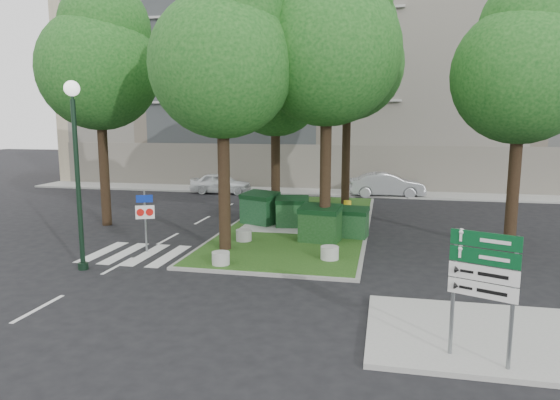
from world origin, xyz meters
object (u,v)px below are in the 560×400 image
(tree_median_near_left, at_px, (225,51))
(dumpster_c, at_px, (320,224))
(litter_bin, at_px, (347,207))
(tree_street_right, at_px, (525,62))
(bollard_right, at_px, (330,253))
(dumpster_a, at_px, (260,208))
(traffic_sign_pole, at_px, (145,213))
(dumpster_d, at_px, (352,222))
(tree_median_mid, at_px, (278,76))
(tree_median_near_right, at_px, (330,37))
(tree_street_left, at_px, (100,58))
(bollard_mid, at_px, (244,235))
(dumpster_b, at_px, (292,212))
(car_white, at_px, (221,183))
(car_silver, at_px, (387,185))
(bollard_left, at_px, (221,258))
(street_lamp, at_px, (76,153))
(directional_sign, at_px, (483,277))
(tree_median_far, at_px, (350,54))

(tree_median_near_left, bearing_deg, dumpster_c, 30.18)
(litter_bin, bearing_deg, tree_street_right, -39.83)
(bollard_right, xyz_separation_m, litter_bin, (-0.06, 8.71, 0.12))
(tree_median_near_left, relative_size, dumpster_a, 5.40)
(dumpster_c, bearing_deg, litter_bin, 93.29)
(traffic_sign_pole, bearing_deg, dumpster_d, 2.77)
(tree_median_mid, bearing_deg, tree_median_near_left, -94.40)
(tree_median_near_right, height_order, litter_bin, tree_median_near_right)
(tree_street_left, distance_m, bollard_right, 13.77)
(tree_median_near_left, xyz_separation_m, bollard_mid, (0.24, 1.31, -6.97))
(tree_median_near_right, relative_size, tree_street_right, 1.14)
(bollard_right, bearing_deg, tree_median_near_right, 98.74)
(dumpster_d, relative_size, bollard_mid, 2.33)
(dumpster_b, distance_m, car_white, 12.08)
(tree_median_mid, distance_m, car_silver, 11.86)
(bollard_left, bearing_deg, street_lamp, -165.87)
(bollard_mid, xyz_separation_m, litter_bin, (3.61, 6.74, 0.12))
(dumpster_c, xyz_separation_m, directional_sign, (4.42, -9.33, 1.05))
(tree_median_near_left, xyz_separation_m, dumpster_b, (1.64, 4.41, -6.53))
(dumpster_a, bearing_deg, street_lamp, -92.79)
(tree_median_near_right, xyz_separation_m, dumpster_d, (0.91, 0.90, -7.27))
(car_silver, bearing_deg, dumpster_d, 166.02)
(tree_street_right, bearing_deg, car_silver, 110.38)
(bollard_left, distance_m, bollard_right, 3.76)
(dumpster_a, relative_size, dumpster_d, 1.34)
(litter_bin, bearing_deg, tree_median_far, 95.82)
(tree_street_left, bearing_deg, bollard_mid, -16.85)
(bollard_mid, height_order, litter_bin, litter_bin)
(street_lamp, relative_size, traffic_sign_pole, 2.66)
(dumpster_d, relative_size, car_silver, 0.31)
(tree_street_left, xyz_separation_m, dumpster_a, (7.04, 1.23, -6.81))
(dumpster_d, xyz_separation_m, bollard_left, (-4.00, -4.96, -0.39))
(traffic_sign_pole, height_order, car_white, traffic_sign_pole)
(tree_median_near_left, height_order, tree_median_far, tree_median_far)
(tree_median_near_right, height_order, dumpster_c, tree_median_near_right)
(bollard_right, height_order, directional_sign, directional_sign)
(tree_median_far, height_order, bollard_left, tree_median_far)
(tree_median_mid, distance_m, traffic_sign_pole, 9.69)
(dumpster_a, relative_size, car_silver, 0.41)
(tree_median_far, bearing_deg, tree_median_mid, -136.85)
(bollard_mid, bearing_deg, bollard_left, -87.06)
(dumpster_a, distance_m, bollard_mid, 3.46)
(dumpster_d, xyz_separation_m, bollard_mid, (-4.17, -1.59, -0.38))
(dumpster_d, bearing_deg, dumpster_c, -131.53)
(tree_street_left, xyz_separation_m, dumpster_b, (8.64, 0.91, -6.87))
(car_white, bearing_deg, street_lamp, -179.10)
(bollard_mid, xyz_separation_m, directional_sign, (7.41, -8.75, 1.53))
(tree_street_left, xyz_separation_m, car_white, (1.86, 10.90, -6.96))
(tree_street_left, relative_size, dumpster_b, 6.77)
(dumpster_c, distance_m, street_lamp, 9.33)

